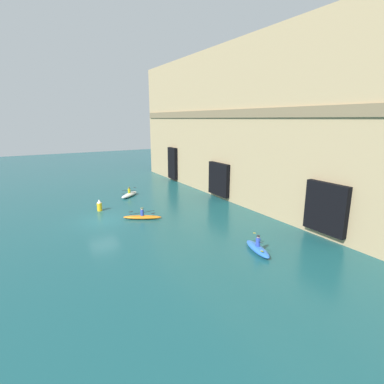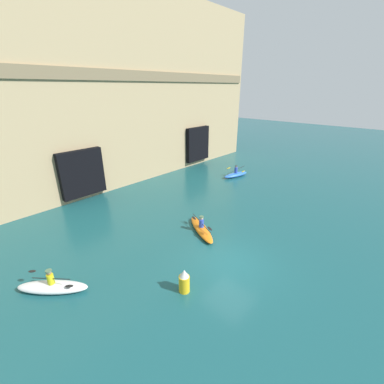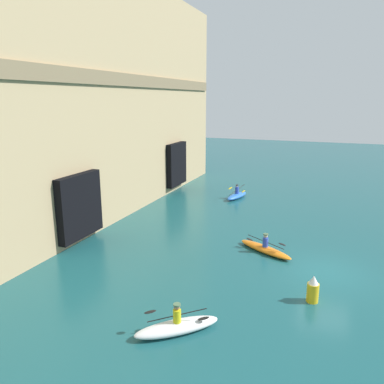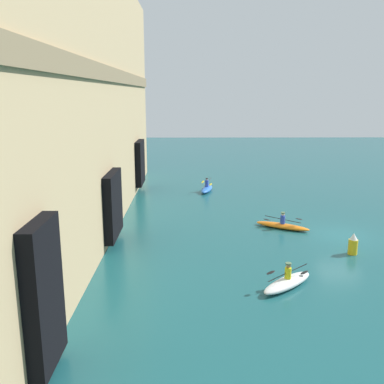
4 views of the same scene
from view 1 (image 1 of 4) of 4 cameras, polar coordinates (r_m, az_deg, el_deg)
The scene contains 6 objects.
ground_plane at distance 28.65m, azimuth -16.61°, elevation -5.20°, with size 120.00×120.00×0.00m, color #195156.
cliff_bluff at distance 35.28m, azimuth 10.97°, elevation 12.41°, with size 43.73×6.94×16.74m.
kayak_white at distance 36.48m, azimuth -11.85°, elevation -0.46°, with size 2.75×2.94×1.16m.
kayak_orange at distance 28.19m, azimuth -9.45°, elevation -4.67°, with size 2.40×3.42×1.08m.
kayak_blue at distance 21.69m, azimuth 12.39°, elevation -10.44°, with size 3.10×1.50×1.21m.
marker_buoy at distance 31.51m, azimuth -17.23°, elevation -2.47°, with size 0.50×0.50×1.19m.
Camera 1 is at (26.54, -5.89, 9.04)m, focal length 28.00 mm.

